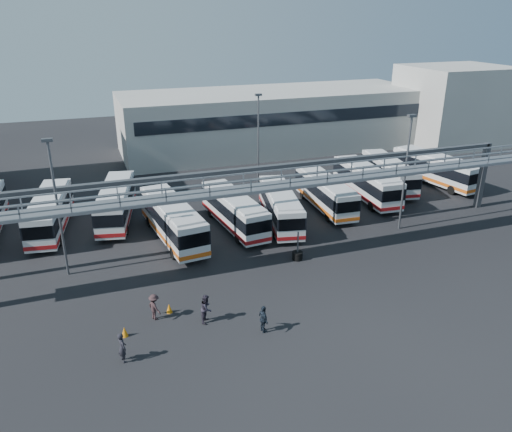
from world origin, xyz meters
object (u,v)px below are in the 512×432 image
object	(u,v)px
bus_5	(280,205)
pedestrian_c	(154,307)
light_pole_back	(258,136)
bus_8	(389,172)
light_pole_left	(57,202)
pedestrian_a	(122,347)
cone_right	(169,308)
pedestrian_d	(263,319)
bus_4	(234,210)
light_pole_mid	(406,167)
pedestrian_b	(206,308)
bus_6	(325,192)
bus_3	(172,219)
bus_2	(116,202)
cone_left	(125,332)
bus_9	(435,168)
tire_stack	(297,255)
bus_7	(366,181)
bus_1	(50,212)

from	to	relation	value
bus_5	pedestrian_c	distance (m)	17.73
light_pole_back	bus_8	distance (m)	14.85
light_pole_left	pedestrian_a	xyz separation A→B (m)	(2.82, -11.55, -4.82)
light_pole_back	cone_right	world-z (taller)	light_pole_back
cone_right	light_pole_left	bearing A→B (deg)	128.88
light_pole_back	pedestrian_d	bearing A→B (deg)	-109.21
light_pole_back	bus_8	size ratio (longest dim) A/B	0.95
light_pole_back	bus_4	xyz separation A→B (m)	(-5.84, -9.84, -4.01)
light_pole_mid	pedestrian_b	size ratio (longest dim) A/B	5.45
bus_6	pedestrian_c	world-z (taller)	bus_6
bus_3	pedestrian_a	size ratio (longest dim) A/B	6.24
bus_3	pedestrian_c	world-z (taller)	bus_3
bus_2	pedestrian_d	world-z (taller)	bus_2
light_pole_mid	pedestrian_b	world-z (taller)	light_pole_mid
cone_left	bus_9	bearing A→B (deg)	26.23
pedestrian_c	bus_2	bearing A→B (deg)	-22.29
bus_2	bus_4	size ratio (longest dim) A/B	1.07
pedestrian_d	bus_5	bearing A→B (deg)	-31.68
bus_2	tire_stack	xyz separation A→B (m)	(12.48, -12.95, -1.43)
light_pole_left	cone_right	world-z (taller)	light_pole_left
pedestrian_c	cone_right	size ratio (longest dim) A/B	2.77
bus_7	light_pole_back	bearing A→B (deg)	146.70
bus_4	bus_9	size ratio (longest dim) A/B	0.93
bus_5	bus_8	distance (m)	15.95
bus_2	bus_3	size ratio (longest dim) A/B	0.99
bus_8	pedestrian_a	distance (m)	36.93
cone_right	light_pole_mid	bearing A→B (deg)	16.72
light_pole_back	bus_9	xyz separation A→B (m)	(19.09, -5.51, -3.89)
bus_1	bus_6	xyz separation A→B (m)	(25.22, -3.14, -0.09)
bus_6	cone_left	size ratio (longest dim) A/B	16.36
bus_6	cone_left	world-z (taller)	bus_6
bus_8	bus_9	distance (m)	5.69
light_pole_left	bus_3	xyz separation A→B (m)	(8.53, 3.51, -3.87)
light_pole_left	bus_7	xyz separation A→B (m)	(29.32, 6.97, -3.89)
light_pole_mid	bus_7	xyz separation A→B (m)	(1.32, 7.97, -3.89)
bus_8	pedestrian_a	world-z (taller)	bus_8
light_pole_back	bus_5	world-z (taller)	light_pole_back
light_pole_left	pedestrian_c	bearing A→B (deg)	-57.27
bus_6	bus_8	xyz separation A→B (m)	(9.45, 3.32, 0.03)
bus_1	pedestrian_b	world-z (taller)	bus_1
bus_6	bus_7	world-z (taller)	bus_7
bus_1	bus_4	size ratio (longest dim) A/B	1.06
bus_5	pedestrian_d	xyz separation A→B (m)	(-7.33, -15.31, -0.85)
cone_right	bus_4	bearing A→B (deg)	55.56
bus_1	cone_right	distance (m)	18.11
pedestrian_a	light_pole_left	bearing A→B (deg)	-3.42
bus_6	bus_9	distance (m)	15.35
bus_9	bus_8	bearing A→B (deg)	164.38
bus_1	pedestrian_d	world-z (taller)	bus_1
bus_6	pedestrian_a	size ratio (longest dim) A/B	5.74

